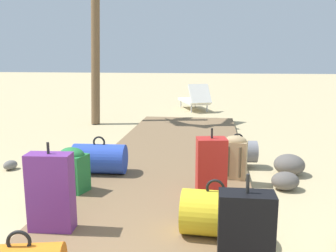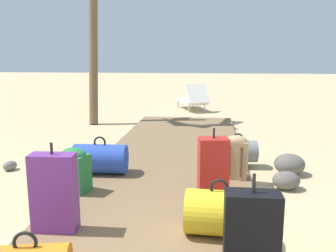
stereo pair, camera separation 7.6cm
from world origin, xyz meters
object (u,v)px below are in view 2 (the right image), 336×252
object	(u,v)px
duffel_bag_grey	(237,151)
lounge_chair	(192,99)
suitcase_black	(252,234)
suitcase_purple	(54,193)
backpack_tan	(236,156)
suitcase_red	(213,166)
duffel_bag_blue	(100,159)
duffel_bag_yellow	(219,213)
backpack_green	(74,169)

from	to	relation	value
duffel_bag_grey	lounge_chair	size ratio (longest dim) A/B	0.36
suitcase_black	lounge_chair	xyz separation A→B (m)	(-0.81, 8.59, -0.06)
suitcase_purple	backpack_tan	bearing A→B (deg)	43.98
suitcase_red	duffel_bag_blue	bearing A→B (deg)	157.94
suitcase_black	suitcase_red	world-z (taller)	suitcase_red
suitcase_purple	duffel_bag_yellow	bearing A→B (deg)	3.22
duffel_bag_grey	lounge_chair	distance (m)	5.77
suitcase_black	duffel_bag_yellow	world-z (taller)	suitcase_black
backpack_tan	duffel_bag_grey	bearing A→B (deg)	84.21
duffel_bag_grey	suitcase_red	distance (m)	1.41
duffel_bag_grey	suitcase_red	size ratio (longest dim) A/B	0.77
duffel_bag_blue	duffel_bag_grey	bearing A→B (deg)	22.01
duffel_bag_yellow	suitcase_purple	world-z (taller)	suitcase_purple
backpack_green	duffel_bag_grey	bearing A→B (deg)	36.35
suitcase_black	duffel_bag_grey	world-z (taller)	suitcase_black
duffel_bag_grey	duffel_bag_yellow	world-z (taller)	duffel_bag_yellow
backpack_tan	suitcase_red	bearing A→B (deg)	-115.94
duffel_bag_blue	suitcase_purple	xyz separation A→B (m)	(0.07, -1.64, 0.16)
suitcase_purple	backpack_green	bearing A→B (deg)	100.49
backpack_green	duffel_bag_grey	distance (m)	2.43
duffel_bag_grey	backpack_green	bearing A→B (deg)	-143.65
backpack_green	suitcase_purple	world-z (taller)	suitcase_purple
backpack_green	lounge_chair	world-z (taller)	lounge_chair
suitcase_black	suitcase_purple	distance (m)	1.74
suitcase_red	duffel_bag_yellow	distance (m)	0.96
backpack_tan	suitcase_red	size ratio (longest dim) A/B	0.73
backpack_tan	lounge_chair	world-z (taller)	lounge_chair
suitcase_black	backpack_green	bearing A→B (deg)	141.68
suitcase_red	suitcase_black	bearing A→B (deg)	-80.59
suitcase_purple	lounge_chair	xyz separation A→B (m)	(0.86, 8.08, -0.11)
suitcase_purple	duffel_bag_blue	bearing A→B (deg)	92.52
duffel_bag_blue	duffel_bag_yellow	size ratio (longest dim) A/B	1.18
backpack_tan	suitcase_purple	world-z (taller)	suitcase_purple
backpack_tan	lounge_chair	distance (m)	6.49
backpack_tan	suitcase_red	distance (m)	0.68
suitcase_black	duffel_bag_yellow	xyz separation A→B (m)	(-0.21, 0.59, -0.11)
duffel_bag_grey	lounge_chair	bearing A→B (deg)	99.20
backpack_green	lounge_chair	size ratio (longest dim) A/B	0.32
backpack_green	duffel_bag_blue	bearing A→B (deg)	81.50
duffel_bag_blue	duffel_bag_yellow	distance (m)	2.18
suitcase_black	lounge_chair	world-z (taller)	suitcase_black
suitcase_black	suitcase_purple	size ratio (longest dim) A/B	0.93
suitcase_red	suitcase_purple	size ratio (longest dim) A/B	0.95
backpack_green	suitcase_red	xyz separation A→B (m)	(1.58, 0.09, 0.05)
duffel_bag_grey	backpack_tan	bearing A→B (deg)	-95.79
backpack_tan	duffel_bag_blue	world-z (taller)	backpack_tan
duffel_bag_grey	duffel_bag_yellow	size ratio (longest dim) A/B	0.98
backpack_green	suitcase_purple	xyz separation A→B (m)	(0.18, -0.95, 0.08)
suitcase_purple	suitcase_black	bearing A→B (deg)	-16.96
suitcase_black	duffel_bag_blue	world-z (taller)	suitcase_black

